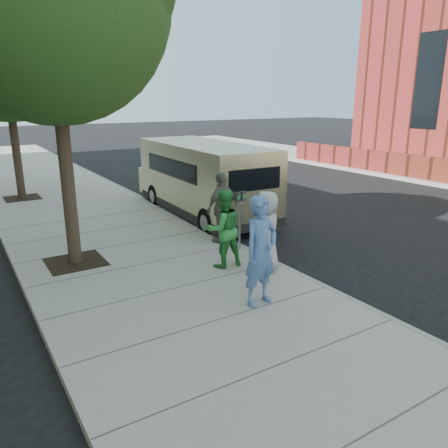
{
  "coord_description": "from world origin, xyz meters",
  "views": [
    {
      "loc": [
        -4.31,
        -6.96,
        3.62
      ],
      "look_at": [
        0.33,
        0.44,
        1.1
      ],
      "focal_mm": 35.0,
      "sensor_mm": 36.0,
      "label": 1
    }
  ],
  "objects": [
    {
      "name": "person_officer",
      "position": [
        -0.06,
        -1.36,
        1.11
      ],
      "size": [
        0.77,
        0.57,
        1.93
      ],
      "primitive_type": "imported",
      "rotation": [
        0.0,
        0.0,
        0.17
      ],
      "color": "#5274B0",
      "rests_on": "sidewalk"
    },
    {
      "name": "van",
      "position": [
        2.35,
        4.93,
        1.21
      ],
      "size": [
        2.27,
        6.25,
        2.29
      ],
      "rotation": [
        0.0,
        0.0,
        -0.03
      ],
      "color": "#BDB788",
      "rests_on": "ground"
    },
    {
      "name": "ground",
      "position": [
        0.0,
        0.0,
        0.0
      ],
      "size": [
        120.0,
        120.0,
        0.0
      ],
      "primitive_type": "plane",
      "color": "black",
      "rests_on": "ground"
    },
    {
      "name": "curb_face",
      "position": [
        1.44,
        0.0,
        0.07
      ],
      "size": [
        0.12,
        60.0,
        0.16
      ],
      "primitive_type": "cube",
      "color": "gray",
      "rests_on": "ground"
    },
    {
      "name": "person_green_shirt",
      "position": [
        0.35,
        0.49,
        0.98
      ],
      "size": [
        0.86,
        0.69,
        1.66
      ],
      "primitive_type": "imported",
      "rotation": [
        0.0,
        0.0,
        3.06
      ],
      "color": "green",
      "rests_on": "sidewalk"
    },
    {
      "name": "sidewalk",
      "position": [
        -1.0,
        0.0,
        0.07
      ],
      "size": [
        5.0,
        60.0,
        0.15
      ],
      "primitive_type": "cube",
      "color": "gray",
      "rests_on": "ground"
    },
    {
      "name": "parking_meter",
      "position": [
        1.25,
        1.21,
        1.16
      ],
      "size": [
        0.3,
        0.15,
        1.39
      ],
      "rotation": [
        0.0,
        0.0,
        0.18
      ],
      "color": "gray",
      "rests_on": "sidewalk"
    },
    {
      "name": "tree_far",
      "position": [
        -2.25,
        10.0,
        4.88
      ],
      "size": [
        3.92,
        3.8,
        6.49
      ],
      "color": "black",
      "rests_on": "sidewalk"
    },
    {
      "name": "person_striped_polo",
      "position": [
        1.2,
        1.9,
        1.03
      ],
      "size": [
        1.11,
        0.69,
        1.76
      ],
      "primitive_type": "imported",
      "rotation": [
        0.0,
        0.0,
        3.41
      ],
      "color": "slate",
      "rests_on": "sidewalk"
    },
    {
      "name": "person_gray_shirt",
      "position": [
        0.98,
        -0.18,
        0.99
      ],
      "size": [
        0.98,
        0.92,
        1.68
      ],
      "primitive_type": "imported",
      "rotation": [
        0.0,
        0.0,
        3.79
      ],
      "color": "#AEAEB1",
      "rests_on": "sidewalk"
    }
  ]
}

